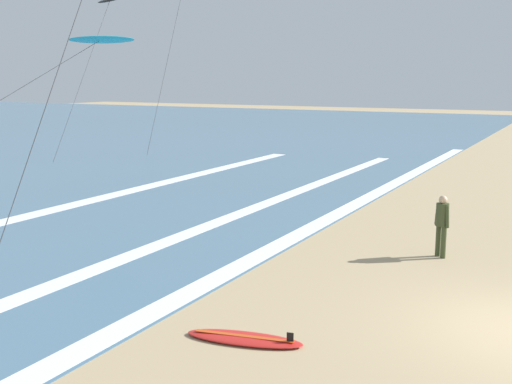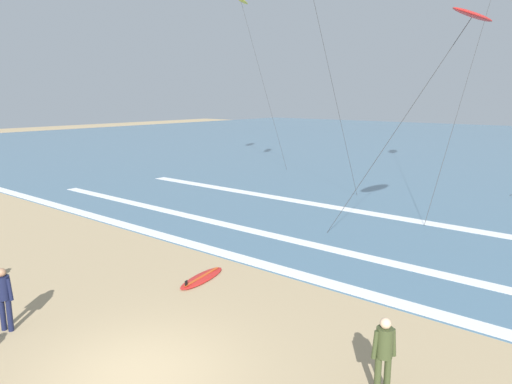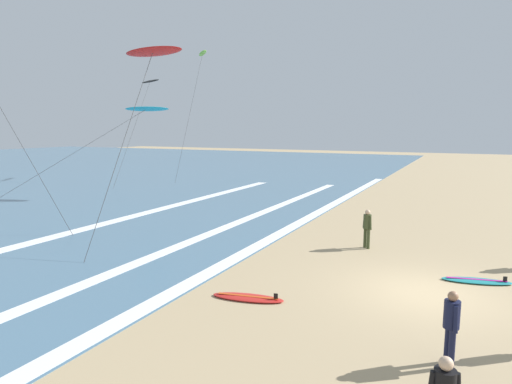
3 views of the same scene
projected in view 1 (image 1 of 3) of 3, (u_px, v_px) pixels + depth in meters
The scene contains 7 objects.
wave_foam_shoreline at pixel (253, 259), 15.91m from camera, with size 55.02×0.62×0.01m, color white.
wave_foam_mid_break at pixel (157, 246), 17.13m from camera, with size 42.47×0.63×0.01m, color white.
wave_foam_outer_break at pixel (2, 222), 19.89m from camera, with size 40.31×0.78×0.01m, color white.
surfer_left_near at pixel (442, 220), 15.94m from camera, with size 0.38×0.46×1.60m.
surfboard_left_pile at pixel (244, 338), 10.98m from camera, with size 1.01×2.18×0.25m.
kite_black_low_near at pixel (110, 1), 40.00m from camera, with size 8.76×3.88×9.58m.
kite_cyan_mid_center at pixel (100, 40), 28.80m from camera, with size 10.27×6.74×6.44m.
Camera 1 is at (-11.77, -0.52, 4.53)m, focal length 44.25 mm.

